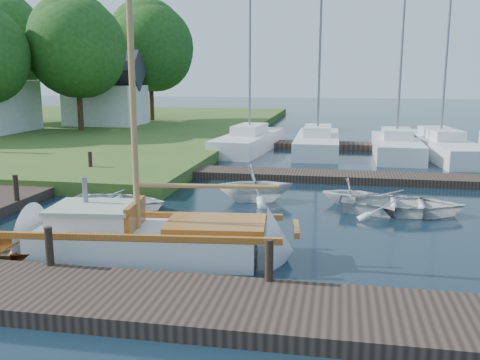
% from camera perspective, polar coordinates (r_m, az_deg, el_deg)
% --- Properties ---
extents(ground, '(160.00, 160.00, 0.00)m').
position_cam_1_polar(ground, '(15.28, 0.00, -4.42)').
color(ground, black).
rests_on(ground, ground).
extents(near_dock, '(18.00, 2.20, 0.30)m').
position_cam_1_polar(near_dock, '(9.74, -6.73, -12.96)').
color(near_dock, black).
rests_on(near_dock, ground).
extents(left_dock, '(2.20, 18.00, 0.30)m').
position_cam_1_polar(left_dock, '(20.05, -21.94, -1.01)').
color(left_dock, black).
rests_on(left_dock, ground).
extents(far_dock, '(14.00, 1.60, 0.30)m').
position_cam_1_polar(far_dock, '(21.35, 8.54, 0.40)').
color(far_dock, black).
rests_on(far_dock, ground).
extents(pontoon, '(30.00, 1.60, 0.30)m').
position_cam_1_polar(pontoon, '(31.57, 23.95, 3.06)').
color(pontoon, black).
rests_on(pontoon, ground).
extents(mooring_post_1, '(0.16, 0.16, 0.80)m').
position_cam_1_polar(mooring_post_1, '(11.58, -19.69, -6.66)').
color(mooring_post_1, black).
rests_on(mooring_post_1, near_dock).
extents(mooring_post_2, '(0.16, 0.16, 0.80)m').
position_cam_1_polar(mooring_post_2, '(10.14, 3.13, -8.55)').
color(mooring_post_2, black).
rests_on(mooring_post_2, near_dock).
extents(mooring_post_4, '(0.16, 0.16, 0.80)m').
position_cam_1_polar(mooring_post_4, '(17.76, -22.79, -0.76)').
color(mooring_post_4, black).
rests_on(mooring_post_4, left_dock).
extents(mooring_post_5, '(0.16, 0.16, 0.80)m').
position_cam_1_polar(mooring_post_5, '(22.03, -15.69, 1.89)').
color(mooring_post_5, black).
rests_on(mooring_post_5, left_dock).
extents(sailboat, '(7.32, 2.74, 9.83)m').
position_cam_1_polar(sailboat, '(12.46, -9.15, -6.58)').
color(sailboat, white).
rests_on(sailboat, ground).
extents(dinghy, '(4.35, 3.78, 0.75)m').
position_cam_1_polar(dinghy, '(13.15, -21.75, -6.17)').
color(dinghy, brown).
rests_on(dinghy, ground).
extents(tender_a, '(3.14, 2.28, 0.64)m').
position_cam_1_polar(tender_a, '(17.08, -12.90, -1.92)').
color(tender_a, white).
rests_on(tender_a, ground).
extents(tender_b, '(2.97, 2.72, 1.32)m').
position_cam_1_polar(tender_b, '(17.54, 1.60, -0.14)').
color(tender_b, white).
rests_on(tender_b, ground).
extents(tender_c, '(3.76, 2.79, 0.75)m').
position_cam_1_polar(tender_c, '(16.76, 16.84, -2.17)').
color(tender_c, white).
rests_on(tender_c, ground).
extents(tender_d, '(1.87, 1.64, 0.94)m').
position_cam_1_polar(tender_d, '(17.56, 11.72, -1.01)').
color(tender_d, white).
rests_on(tender_d, ground).
extents(marina_boat_0, '(3.06, 8.13, 10.84)m').
position_cam_1_polar(marina_boat_0, '(29.32, 1.03, 4.30)').
color(marina_boat_0, white).
rests_on(marina_boat_0, ground).
extents(marina_boat_1, '(2.32, 7.85, 11.20)m').
position_cam_1_polar(marina_boat_1, '(29.00, 8.26, 4.12)').
color(marina_boat_1, white).
rests_on(marina_boat_1, ground).
extents(marina_boat_2, '(2.31, 7.13, 11.88)m').
position_cam_1_polar(marina_boat_2, '(28.34, 16.33, 3.64)').
color(marina_boat_2, white).
rests_on(marina_boat_2, ground).
extents(marina_boat_3, '(3.57, 9.53, 10.67)m').
position_cam_1_polar(marina_boat_3, '(29.12, 20.55, 3.52)').
color(marina_boat_3, white).
rests_on(marina_boat_3, ground).
extents(house_c, '(5.25, 4.00, 5.28)m').
position_cam_1_polar(house_c, '(40.14, -14.12, 8.74)').
color(house_c, silver).
rests_on(house_c, shore).
extents(tree_3, '(6.41, 6.38, 8.74)m').
position_cam_1_polar(tree_3, '(36.60, -17.00, 13.44)').
color(tree_3, '#332114').
rests_on(tree_3, shore).
extents(tree_4, '(7.01, 7.01, 9.66)m').
position_cam_1_polar(tree_4, '(44.15, -24.07, 13.24)').
color(tree_4, '#332114').
rests_on(tree_4, shore).
extents(tree_7, '(6.83, 6.83, 9.38)m').
position_cam_1_polar(tree_7, '(43.15, -9.56, 13.88)').
color(tree_7, '#332114').
rests_on(tree_7, shore).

